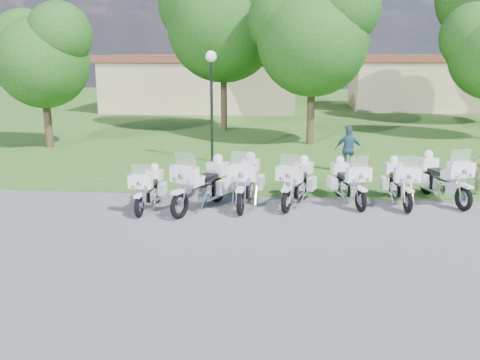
# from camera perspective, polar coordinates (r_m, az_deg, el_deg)

# --- Properties ---
(ground) EXTENTS (100.00, 100.00, 0.00)m
(ground) POSITION_cam_1_polar(r_m,az_deg,el_deg) (13.81, 2.15, -5.07)
(ground) COLOR slate
(ground) RESTS_ON ground
(grass_lawn) EXTENTS (100.00, 48.00, 0.01)m
(grass_lawn) POSITION_cam_1_polar(r_m,az_deg,el_deg) (40.31, 4.42, 7.33)
(grass_lawn) COLOR #28571B
(grass_lawn) RESTS_ON ground
(motorcycle_0) EXTENTS (0.74, 2.15, 1.44)m
(motorcycle_0) POSITION_cam_1_polar(r_m,az_deg,el_deg) (15.53, -9.74, -0.82)
(motorcycle_0) COLOR black
(motorcycle_0) RESTS_ON ground
(motorcycle_1) EXTENTS (1.56, 2.47, 1.78)m
(motorcycle_1) POSITION_cam_1_polar(r_m,az_deg,el_deg) (15.25, -4.03, -0.36)
(motorcycle_1) COLOR black
(motorcycle_1) RESTS_ON ground
(motorcycle_2) EXTENTS (0.95, 2.60, 1.74)m
(motorcycle_2) POSITION_cam_1_polar(r_m,az_deg,el_deg) (15.62, 0.70, -0.05)
(motorcycle_2) COLOR black
(motorcycle_2) RESTS_ON ground
(motorcycle_3) EXTENTS (1.23, 2.37, 1.63)m
(motorcycle_3) POSITION_cam_1_polar(r_m,az_deg,el_deg) (15.79, 6.08, -0.15)
(motorcycle_3) COLOR black
(motorcycle_3) RESTS_ON ground
(motorcycle_4) EXTENTS (1.17, 2.26, 1.56)m
(motorcycle_4) POSITION_cam_1_polar(r_m,az_deg,el_deg) (16.18, 11.47, -0.12)
(motorcycle_4) COLOR black
(motorcycle_4) RESTS_ON ground
(motorcycle_5) EXTENTS (0.87, 2.37, 1.59)m
(motorcycle_5) POSITION_cam_1_polar(r_m,az_deg,el_deg) (16.45, 16.62, -0.16)
(motorcycle_5) COLOR black
(motorcycle_5) RESTS_ON ground
(motorcycle_6) EXTENTS (1.37, 2.47, 1.72)m
(motorcycle_6) POSITION_cam_1_polar(r_m,az_deg,el_deg) (17.14, 20.76, 0.26)
(motorcycle_6) COLOR black
(motorcycle_6) RESTS_ON ground
(lamp_post) EXTENTS (0.44, 0.44, 4.42)m
(lamp_post) POSITION_cam_1_polar(r_m,az_deg,el_deg) (21.51, -3.08, 10.68)
(lamp_post) COLOR black
(lamp_post) RESTS_ON ground
(tree_0) EXTENTS (4.92, 4.19, 6.55)m
(tree_0) POSITION_cam_1_polar(r_m,az_deg,el_deg) (26.36, -20.41, 12.62)
(tree_0) COLOR #38281C
(tree_0) RESTS_ON ground
(tree_1) EXTENTS (7.15, 6.10, 9.53)m
(tree_1) POSITION_cam_1_polar(r_m,az_deg,el_deg) (30.22, -1.90, 17.22)
(tree_1) COLOR #38281C
(tree_1) RESTS_ON ground
(tree_2) EXTENTS (6.08, 5.19, 8.11)m
(tree_2) POSITION_cam_1_polar(r_m,az_deg,el_deg) (25.92, 7.71, 15.62)
(tree_2) COLOR #38281C
(tree_2) RESTS_ON ground
(building_west) EXTENTS (14.56, 8.32, 4.10)m
(building_west) POSITION_cam_1_polar(r_m,az_deg,el_deg) (41.67, -3.91, 10.39)
(building_west) COLOR tan
(building_west) RESTS_ON ground
(building_east) EXTENTS (11.44, 7.28, 4.10)m
(building_east) POSITION_cam_1_polar(r_m,az_deg,el_deg) (44.33, 19.13, 9.88)
(building_east) COLOR tan
(building_east) RESTS_ON ground
(bystander_c) EXTENTS (1.03, 0.50, 1.71)m
(bystander_c) POSITION_cam_1_polar(r_m,az_deg,el_deg) (20.22, 11.53, 3.20)
(bystander_c) COLOR #325879
(bystander_c) RESTS_ON ground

